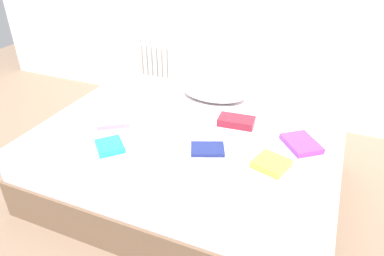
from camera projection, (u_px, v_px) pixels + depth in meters
The scene contains 11 objects.
ground_plane at pixel (189, 186), 2.64m from camera, with size 8.00×8.00×0.00m, color #7F6651.
bed at pixel (189, 159), 2.52m from camera, with size 2.00×1.50×0.50m.
radiator at pixel (153, 65), 3.70m from camera, with size 0.33×0.04×0.60m.
pillow at pixel (214, 91), 2.77m from camera, with size 0.51×0.32×0.12m, color white.
textbook_lime at pixel (271, 164), 2.01m from camera, with size 0.18×0.17×0.04m, color #8CC638.
textbook_pink at pixel (113, 123), 2.43m from camera, with size 0.21×0.12×0.03m, color pink.
textbook_navy at pixel (208, 149), 2.16m from camera, with size 0.20×0.15×0.02m, color navy.
textbook_maroon at pixel (236, 121), 2.43m from camera, with size 0.25×0.14×0.05m, color maroon.
textbook_white at pixel (159, 156), 2.07m from camera, with size 0.17×0.17×0.05m, color white.
textbook_teal at pixel (110, 146), 2.17m from camera, with size 0.17×0.16×0.04m, color teal.
textbook_purple at pixel (301, 144), 2.20m from camera, with size 0.24×0.18×0.04m, color purple.
Camera 1 is at (0.82, -1.88, 1.72)m, focal length 33.00 mm.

